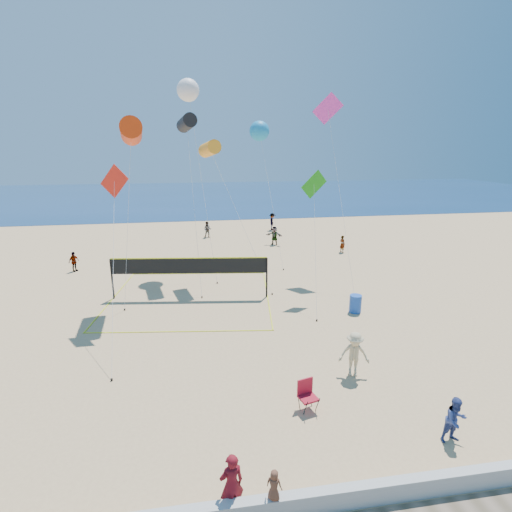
{
  "coord_description": "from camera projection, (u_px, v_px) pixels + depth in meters",
  "views": [
    {
      "loc": [
        -2.18,
        -10.58,
        8.88
      ],
      "look_at": [
        -0.14,
        2.0,
        5.3
      ],
      "focal_mm": 28.0,
      "sensor_mm": 36.0,
      "label": 1
    }
  ],
  "objects": [
    {
      "name": "far_person_4",
      "position": [
        272.0,
        222.0,
        42.53
      ],
      "size": [
        0.91,
        1.3,
        1.83
      ],
      "primitive_type": "imported",
      "rotation": [
        0.0,
        0.0,
        1.36
      ],
      "color": "gray",
      "rests_on": "ground"
    },
    {
      "name": "ground",
      "position": [
        270.0,
        431.0,
        12.79
      ],
      "size": [
        120.0,
        120.0,
        0.0
      ],
      "primitive_type": "plane",
      "color": "tan",
      "rests_on": "ground"
    },
    {
      "name": "kite_0",
      "position": [
        131.0,
        131.0,
        21.08
      ],
      "size": [
        1.71,
        2.95,
        10.27
      ],
      "rotation": [
        0.0,
        0.0,
        0.13
      ],
      "color": "red",
      "rests_on": "ground"
    },
    {
      "name": "seawall",
      "position": [
        294.0,
        504.0,
        9.86
      ],
      "size": [
        32.0,
        0.3,
        0.6
      ],
      "primitive_type": "cube",
      "color": "#BCBCB7",
      "rests_on": "ground"
    },
    {
      "name": "volleyball_net",
      "position": [
        189.0,
        270.0,
        23.49
      ],
      "size": [
        10.43,
        10.3,
        2.5
      ],
      "rotation": [
        0.0,
        0.0,
        -0.13
      ],
      "color": "black",
      "rests_on": "ground"
    },
    {
      "name": "kite_5",
      "position": [
        329.0,
        116.0,
        26.26
      ],
      "size": [
        1.89,
        6.26,
        12.17
      ],
      "rotation": [
        0.0,
        0.0,
        -0.25
      ],
      "color": "#F439B6",
      "rests_on": "ground"
    },
    {
      "name": "ocean",
      "position": [
        204.0,
        195.0,
        71.71
      ],
      "size": [
        140.0,
        50.0,
        0.03
      ],
      "primitive_type": "cube",
      "color": "navy",
      "rests_on": "ground"
    },
    {
      "name": "camp_chair",
      "position": [
        307.0,
        393.0,
        13.73
      ],
      "size": [
        0.71,
        0.83,
        1.22
      ],
      "rotation": [
        0.0,
        0.0,
        0.26
      ],
      "color": "maroon",
      "rests_on": "ground"
    },
    {
      "name": "far_person_0",
      "position": [
        74.0,
        262.0,
        28.72
      ],
      "size": [
        0.78,
        0.9,
        1.45
      ],
      "primitive_type": "imported",
      "rotation": [
        0.0,
        0.0,
        0.95
      ],
      "color": "gray",
      "rests_on": "ground"
    },
    {
      "name": "kite_1",
      "position": [
        187.0,
        123.0,
        25.84
      ],
      "size": [
        1.4,
        6.23,
        10.8
      ],
      "rotation": [
        0.0,
        0.0,
        0.23
      ],
      "color": "black",
      "rests_on": "ground"
    },
    {
      "name": "kite_2",
      "position": [
        210.0,
        149.0,
        25.33
      ],
      "size": [
        4.1,
        5.16,
        9.18
      ],
      "rotation": [
        0.0,
        0.0,
        0.27
      ],
      "color": "orange",
      "rests_on": "ground"
    },
    {
      "name": "far_person_2",
      "position": [
        342.0,
        244.0,
        33.78
      ],
      "size": [
        0.55,
        0.63,
        1.46
      ],
      "primitive_type": "imported",
      "rotation": [
        0.0,
        0.0,
        2.03
      ],
      "color": "gray",
      "rests_on": "ground"
    },
    {
      "name": "woman",
      "position": [
        232.0,
        484.0,
        9.76
      ],
      "size": [
        0.71,
        0.56,
        1.71
      ],
      "primitive_type": "imported",
      "rotation": [
        0.0,
        0.0,
        3.41
      ],
      "color": "maroon",
      "rests_on": "ground"
    },
    {
      "name": "bystander_a",
      "position": [
        455.0,
        420.0,
        12.18
      ],
      "size": [
        0.77,
        0.62,
        1.51
      ],
      "primitive_type": "imported",
      "rotation": [
        0.0,
        0.0,
        0.07
      ],
      "color": "#334280",
      "rests_on": "ground"
    },
    {
      "name": "kite_4",
      "position": [
        314.0,
        190.0,
        22.8
      ],
      "size": [
        1.69,
        4.29,
        7.49
      ],
      "rotation": [
        0.0,
        0.0,
        0.42
      ],
      "color": "#1B8F16",
      "rests_on": "ground"
    },
    {
      "name": "far_person_3",
      "position": [
        208.0,
        230.0,
        39.17
      ],
      "size": [
        0.9,
        0.77,
        1.58
      ],
      "primitive_type": "imported",
      "rotation": [
        0.0,
        0.0,
        -0.26
      ],
      "color": "gray",
      "rests_on": "ground"
    },
    {
      "name": "kite_3",
      "position": [
        114.0,
        189.0,
        19.2
      ],
      "size": [
        1.5,
        6.63,
        7.98
      ],
      "rotation": [
        0.0,
        0.0,
        -0.34
      ],
      "color": "red",
      "rests_on": "ground"
    },
    {
      "name": "trash_barrel",
      "position": [
        355.0,
        304.0,
        21.77
      ],
      "size": [
        0.8,
        0.8,
        0.97
      ],
      "primitive_type": "cylinder",
      "rotation": [
        0.0,
        0.0,
        0.28
      ],
      "color": "#1A49AB",
      "rests_on": "ground"
    },
    {
      "name": "kite_7",
      "position": [
        259.0,
        131.0,
        30.92
      ],
      "size": [
        1.85,
        5.64,
        10.63
      ],
      "rotation": [
        0.0,
        0.0,
        0.06
      ],
      "color": "#1888CA",
      "rests_on": "ground"
    },
    {
      "name": "toddler",
      "position": [
        274.0,
        485.0,
        9.56
      ],
      "size": [
        0.47,
        0.42,
        0.81
      ],
      "primitive_type": "imported",
      "rotation": [
        0.0,
        0.0,
        2.62
      ],
      "color": "brown",
      "rests_on": "seawall"
    },
    {
      "name": "far_person_1",
      "position": [
        274.0,
        236.0,
        36.33
      ],
      "size": [
        1.6,
        1.21,
        1.69
      ],
      "primitive_type": "imported",
      "rotation": [
        0.0,
        0.0,
        -0.52
      ],
      "color": "gray",
      "rests_on": "ground"
    },
    {
      "name": "bystander_b",
      "position": [
        354.0,
        354.0,
        15.67
      ],
      "size": [
        1.33,
        0.99,
        1.84
      ],
      "primitive_type": "imported",
      "rotation": [
        0.0,
        0.0,
        -0.28
      ],
      "color": "tan",
      "rests_on": "ground"
    },
    {
      "name": "kite_6",
      "position": [
        188.0,
        90.0,
        27.45
      ],
      "size": [
        2.35,
        5.91,
        13.24
      ],
      "rotation": [
        0.0,
        0.0,
        0.29
      ],
      "color": "white",
      "rests_on": "ground"
    }
  ]
}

